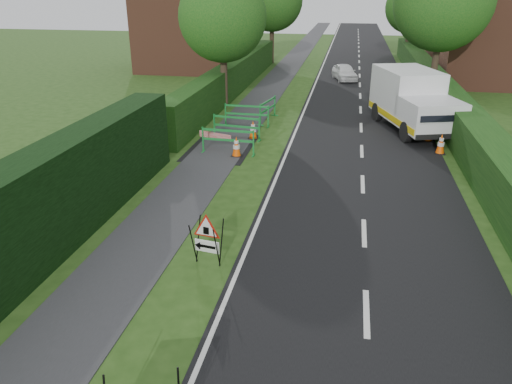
{
  "coord_description": "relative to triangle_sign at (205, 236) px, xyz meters",
  "views": [
    {
      "loc": [
        1.85,
        -7.44,
        6.05
      ],
      "look_at": [
        -0.42,
        4.68,
        0.88
      ],
      "focal_mm": 35.0,
      "sensor_mm": 36.0,
      "label": 1
    }
  ],
  "objects": [
    {
      "name": "ped_barrier_0",
      "position": [
        -1.42,
        8.04,
        -0.13
      ],
      "size": [
        2.07,
        0.45,
        1.0
      ],
      "rotation": [
        0.0,
        0.0,
        -0.05
      ],
      "color": "#167D2F",
      "rests_on": "ground"
    },
    {
      "name": "road_surface",
      "position": [
        3.63,
        32.77,
        -0.75
      ],
      "size": [
        6.0,
        90.0,
        0.02
      ],
      "primitive_type": "cube",
      "color": "black",
      "rests_on": "ground"
    },
    {
      "name": "ped_barrier_1",
      "position": [
        -1.53,
        10.03,
        -0.13
      ],
      "size": [
        2.09,
        0.62,
        1.0
      ],
      "rotation": [
        0.0,
        0.0,
        -0.14
      ],
      "color": "#167D2F",
      "rests_on": "ground"
    },
    {
      "name": "house_east_b",
      "position": [
        13.13,
        39.77,
        2.14
      ],
      "size": [
        7.5,
        7.4,
        7.88
      ],
      "color": "brown",
      "rests_on": "ground"
    },
    {
      "name": "works_van",
      "position": [
        5.75,
        12.98,
        0.59
      ],
      "size": [
        3.7,
        5.93,
        2.54
      ],
      "rotation": [
        0.0,
        0.0,
        0.3
      ],
      "color": "silver",
      "rests_on": "ground"
    },
    {
      "name": "tree_nw",
      "position": [
        -3.47,
        15.77,
        3.73
      ],
      "size": [
        4.4,
        4.4,
        6.7
      ],
      "color": "#2D2116",
      "rests_on": "ground"
    },
    {
      "name": "redwhite_plank",
      "position": [
        -2.13,
        8.84,
        -0.76
      ],
      "size": [
        1.43,
        0.54,
        0.25
      ],
      "primitive_type": "cube",
      "rotation": [
        0.0,
        0.0,
        -0.34
      ],
      "color": "red",
      "rests_on": "ground"
    },
    {
      "name": "tree_ne",
      "position": [
        7.53,
        19.77,
        4.42
      ],
      "size": [
        5.2,
        5.2,
        7.79
      ],
      "color": "#2D2116",
      "rests_on": "ground"
    },
    {
      "name": "tree_fw",
      "position": [
        -3.47,
        31.77,
        4.07
      ],
      "size": [
        4.8,
        4.8,
        7.24
      ],
      "color": "#2D2116",
      "rests_on": "ground"
    },
    {
      "name": "tree_fe",
      "position": [
        7.53,
        35.77,
        3.47
      ],
      "size": [
        4.2,
        4.2,
        6.33
      ],
      "color": "#2D2116",
      "rests_on": "ground"
    },
    {
      "name": "ground",
      "position": [
        1.13,
        -2.23,
        -0.76
      ],
      "size": [
        120.0,
        120.0,
        0.0
      ],
      "primitive_type": "plane",
      "color": "#234413",
      "rests_on": "ground"
    },
    {
      "name": "traffic_cone_2",
      "position": [
        5.77,
        13.75,
        -0.36
      ],
      "size": [
        0.38,
        0.38,
        0.79
      ],
      "color": "black",
      "rests_on": "ground"
    },
    {
      "name": "triangle_sign",
      "position": [
        0.0,
        0.0,
        0.0
      ],
      "size": [
        0.85,
        0.85,
        1.09
      ],
      "rotation": [
        0.0,
        0.0,
        -0.16
      ],
      "color": "black",
      "rests_on": "ground"
    },
    {
      "name": "traffic_cone_4",
      "position": [
        -0.86,
        10.19,
        -0.36
      ],
      "size": [
        0.38,
        0.38,
        0.79
      ],
      "color": "black",
      "rests_on": "ground"
    },
    {
      "name": "traffic_cone_1",
      "position": [
        6.35,
        11.2,
        -0.36
      ],
      "size": [
        0.38,
        0.38,
        0.79
      ],
      "color": "black",
      "rests_on": "ground"
    },
    {
      "name": "footpath",
      "position": [
        -1.87,
        32.77,
        -0.75
      ],
      "size": [
        2.0,
        90.0,
        0.02
      ],
      "primitive_type": "cube",
      "color": "#2D2D30",
      "rests_on": "ground"
    },
    {
      "name": "traffic_cone_3",
      "position": [
        -1.04,
        7.82,
        -0.36
      ],
      "size": [
        0.38,
        0.38,
        0.79
      ],
      "color": "black",
      "rests_on": "ground"
    },
    {
      "name": "ped_barrier_3",
      "position": [
        -0.75,
        13.32,
        -0.13
      ],
      "size": [
        0.73,
        2.09,
        1.0
      ],
      "rotation": [
        0.0,
        0.0,
        1.38
      ],
      "color": "#167D2F",
      "rests_on": "ground"
    },
    {
      "name": "house_east_a",
      "position": [
        12.13,
        25.77,
        2.14
      ],
      "size": [
        7.5,
        7.4,
        7.88
      ],
      "color": "brown",
      "rests_on": "ground"
    },
    {
      "name": "ped_barrier_2",
      "position": [
        -1.53,
        12.16,
        -0.13
      ],
      "size": [
        2.07,
        0.41,
        1.0
      ],
      "rotation": [
        0.0,
        0.0,
        -0.03
      ],
      "color": "#167D2F",
      "rests_on": "ground"
    },
    {
      "name": "hatchback_car",
      "position": [
        2.59,
        24.94,
        -0.23
      ],
      "size": [
        2.0,
        3.32,
        1.06
      ],
      "primitive_type": "imported",
      "rotation": [
        0.0,
        0.0,
        0.26
      ],
      "color": "white",
      "rests_on": "ground"
    },
    {
      "name": "hedge_east",
      "position": [
        7.63,
        13.77,
        -0.76
      ],
      "size": [
        1.2,
        50.0,
        1.5
      ],
      "primitive_type": "cube",
      "color": "#14380F",
      "rests_on": "ground"
    },
    {
      "name": "house_west",
      "position": [
        -8.87,
        27.77,
        2.14
      ],
      "size": [
        7.5,
        7.4,
        7.88
      ],
      "color": "brown",
      "rests_on": "ground"
    },
    {
      "name": "traffic_cone_0",
      "position": [
        6.57,
        9.57,
        -0.36
      ],
      "size": [
        0.38,
        0.38,
        0.79
      ],
      "color": "black",
      "rests_on": "ground"
    },
    {
      "name": "hedge_west_far",
      "position": [
        -3.87,
        19.77,
        -0.76
      ],
      "size": [
        1.0,
        24.0,
        1.8
      ],
      "primitive_type": "cube",
      "color": "#14380F",
      "rests_on": "ground"
    }
  ]
}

